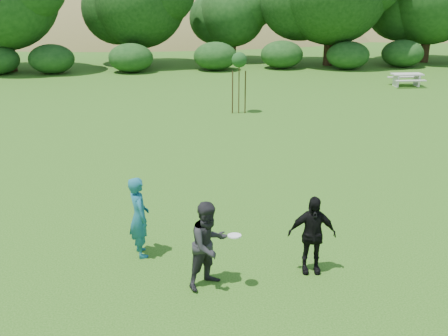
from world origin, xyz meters
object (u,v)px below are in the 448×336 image
object	(u,v)px
player_teal	(139,217)
sapling	(239,62)
player_grey	(209,245)
picnic_table	(407,78)
player_black	(312,235)

from	to	relation	value
player_teal	sapling	world-z (taller)	sapling
player_grey	picnic_table	distance (m)	23.97
player_grey	player_black	xyz separation A→B (m)	(2.15, 0.35, -0.05)
player_grey	sapling	xyz separation A→B (m)	(2.19, 14.31, 1.51)
player_black	player_grey	bearing A→B (deg)	-166.85
player_grey	player_black	size ratio (longest dim) A/B	1.06
sapling	picnic_table	size ratio (longest dim) A/B	1.58
player_grey	picnic_table	bearing A→B (deg)	21.04
player_teal	sapling	distance (m)	13.54
player_grey	picnic_table	world-z (taller)	player_grey
sapling	picnic_table	bearing A→B (deg)	28.53
player_teal	picnic_table	distance (m)	23.70
player_teal	picnic_table	xyz separation A→B (m)	(14.41, 18.81, -0.41)
player_grey	player_black	bearing A→B (deg)	-27.11
player_black	picnic_table	bearing A→B (deg)	65.42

